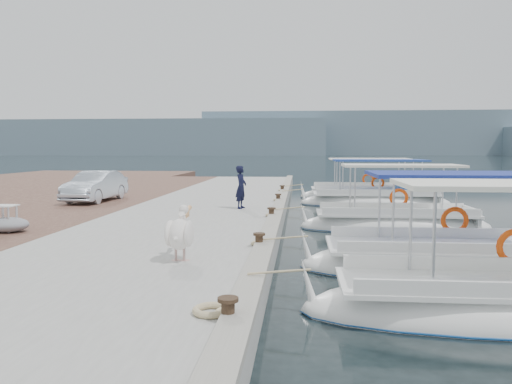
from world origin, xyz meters
TOP-DOWN VIEW (x-y plane):
  - ground at (0.00, 0.00)m, footprint 400.00×400.00m
  - concrete_quay at (-3.00, 5.00)m, footprint 6.00×40.00m
  - quay_curb at (-0.22, 5.00)m, footprint 0.44×40.00m
  - cobblestone_strip at (-8.00, 5.00)m, footprint 4.00×40.00m
  - distant_hills at (29.61, 201.49)m, footprint 330.00×60.00m
  - fishing_caique_b at (4.11, -3.37)m, footprint 7.04×2.48m
  - fishing_caique_c at (3.84, 2.45)m, footprint 6.50×2.09m
  - fishing_caique_d at (4.38, 10.03)m, footprint 7.37×2.46m
  - fishing_caique_e at (4.21, 13.28)m, footprint 7.24×2.20m
  - mooring_bollards at (-0.35, 1.50)m, footprint 0.28×20.28m
  - pelican at (-1.83, -5.01)m, footprint 0.49×1.40m
  - fisherman at (-1.64, 3.84)m, footprint 0.50×0.66m
  - parked_car at (-8.20, 5.90)m, footprint 1.56×3.99m
  - tarp_bundle at (-7.32, -2.03)m, footprint 1.10×0.90m
  - folding_table at (-7.42, -1.99)m, footprint 0.55×0.55m
  - rope_coil at (-0.62, -8.20)m, footprint 0.54×0.54m

SIDE VIEW (x-z plane):
  - ground at x=0.00m, z-range 0.00..0.00m
  - fishing_caique_b at x=4.11m, z-range -1.29..1.54m
  - fishing_caique_e at x=4.21m, z-range -1.29..1.54m
  - fishing_caique_c at x=3.84m, z-range -1.29..1.54m
  - fishing_caique_d at x=4.38m, z-range -1.23..1.60m
  - concrete_quay at x=-3.00m, z-range 0.00..0.50m
  - cobblestone_strip at x=-8.00m, z-range 0.00..0.50m
  - rope_coil at x=-0.62m, z-range 0.50..0.60m
  - quay_curb at x=-0.22m, z-range 0.50..0.62m
  - mooring_bollards at x=-0.35m, z-range 0.53..0.86m
  - tarp_bundle at x=-7.32m, z-range 0.50..0.90m
  - folding_table at x=-7.42m, z-range 0.66..1.39m
  - pelican at x=-1.83m, z-range 0.52..1.62m
  - parked_car at x=-8.20m, z-range 0.50..1.80m
  - fisherman at x=-1.64m, z-range 0.50..2.13m
  - distant_hills at x=29.61m, z-range -1.39..16.61m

